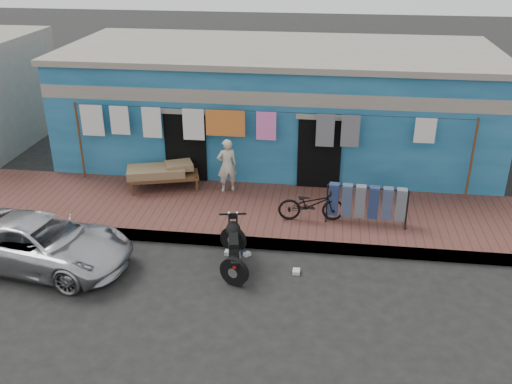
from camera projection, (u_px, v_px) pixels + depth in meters
The scene contains 14 objects.
ground at pixel (242, 288), 11.18m from camera, with size 80.00×80.00×0.00m, color black.
sidewalk at pixel (261, 213), 13.83m from camera, with size 28.00×3.00×0.25m, color brown.
curb at pixel (253, 243), 12.52m from camera, with size 28.00×0.10×0.25m, color gray.
building at pixel (278, 105), 16.75m from camera, with size 12.20×5.20×3.36m.
clothesline at pixel (233, 129), 14.34m from camera, with size 10.06×0.06×2.10m.
car at pixel (41, 242), 11.71m from camera, with size 1.75×3.85×1.09m, color silver.
seated_person at pixel (227, 165), 14.42m from camera, with size 0.50×0.34×1.40m, color beige.
bicycle at pixel (312, 201), 13.05m from camera, with size 0.53×1.52×0.98m, color black.
motorcycle at pixel (234, 246), 11.63m from camera, with size 0.85×1.67×1.03m, color black, non-canonical shape.
charpoy at pixel (164, 176), 14.76m from camera, with size 2.03×1.37×0.62m, color brown, non-canonical shape.
jeans_rack at pixel (367, 204), 12.98m from camera, with size 1.92×0.51×0.91m, color black, non-canonical shape.
litter_a at pixel (229, 253), 12.30m from camera, with size 0.20×0.16×0.09m, color silver.
litter_b at pixel (247, 254), 12.26m from camera, with size 0.14×0.11×0.07m, color silver.
litter_c at pixel (296, 271), 11.64m from camera, with size 0.18×0.15×0.07m, color silver.
Camera 1 is at (1.51, -9.23, 6.41)m, focal length 40.00 mm.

